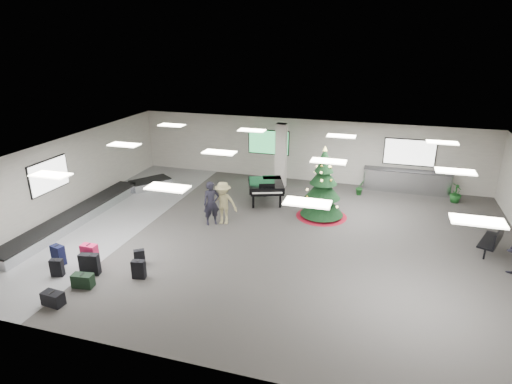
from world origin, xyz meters
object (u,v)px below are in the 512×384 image
(grand_piano, at_px, (266,186))
(bench, at_px, (494,238))
(potted_plant_left, at_px, (360,187))
(christmas_tree, at_px, (323,193))
(pink_suitcase, at_px, (90,256))
(service_counter, at_px, (406,181))
(potted_plant_right, at_px, (456,193))
(traveler_a, at_px, (211,203))
(traveler_b, at_px, (223,203))
(baggage_carousel, at_px, (93,209))

(grand_piano, bearing_deg, bench, -34.45)
(potted_plant_left, bearing_deg, christmas_tree, -113.71)
(pink_suitcase, bearing_deg, service_counter, 46.18)
(pink_suitcase, distance_m, bench, 13.75)
(service_counter, xyz_separation_m, grand_piano, (-6.13, -3.34, 0.25))
(grand_piano, xyz_separation_m, potted_plant_right, (8.27, 2.52, -0.35))
(service_counter, xyz_separation_m, potted_plant_right, (2.13, -0.81, -0.10))
(traveler_a, bearing_deg, potted_plant_left, 8.19)
(service_counter, relative_size, grand_piano, 1.72)
(bench, distance_m, traveler_b, 9.91)
(service_counter, height_order, potted_plant_left, service_counter)
(bench, height_order, potted_plant_left, bench)
(grand_piano, height_order, traveler_a, traveler_a)
(traveler_b, bearing_deg, bench, -3.57)
(service_counter, distance_m, traveler_b, 9.36)
(baggage_carousel, xyz_separation_m, traveler_b, (5.69, 0.71, 0.67))
(christmas_tree, height_order, potted_plant_left, christmas_tree)
(bench, bearing_deg, potted_plant_right, 119.68)
(bench, relative_size, potted_plant_left, 2.24)
(traveler_a, bearing_deg, baggage_carousel, 150.45)
(christmas_tree, xyz_separation_m, bench, (6.21, -1.47, -0.48))
(christmas_tree, bearing_deg, grand_piano, 162.54)
(christmas_tree, relative_size, traveler_b, 1.74)
(pink_suitcase, distance_m, traveler_a, 5.02)
(christmas_tree, distance_m, potted_plant_left, 3.44)
(service_counter, bearing_deg, potted_plant_right, -20.83)
(service_counter, height_order, traveler_b, traveler_b)
(christmas_tree, distance_m, potted_plant_right, 6.55)
(grand_piano, relative_size, bench, 1.41)
(pink_suitcase, relative_size, potted_plant_left, 1.11)
(service_counter, bearing_deg, grand_piano, -151.46)
(potted_plant_right, bearing_deg, baggage_carousel, -158.43)
(baggage_carousel, bearing_deg, traveler_a, 5.47)
(pink_suitcase, relative_size, traveler_b, 0.47)
(baggage_carousel, bearing_deg, potted_plant_right, 21.57)
(christmas_tree, relative_size, traveler_a, 1.70)
(traveler_a, relative_size, potted_plant_right, 2.00)
(bench, xyz_separation_m, traveler_b, (-9.90, -0.38, 0.31))
(christmas_tree, relative_size, potted_plant_left, 4.09)
(christmas_tree, distance_m, traveler_b, 4.13)
(grand_piano, bearing_deg, potted_plant_right, -2.92)
(baggage_carousel, distance_m, christmas_tree, 9.76)
(pink_suitcase, xyz_separation_m, potted_plant_right, (12.23, 9.73, 0.04))
(service_counter, bearing_deg, baggage_carousel, -152.33)
(pink_suitcase, bearing_deg, baggage_carousel, 125.73)
(christmas_tree, bearing_deg, baggage_carousel, -164.76)
(grand_piano, bearing_deg, potted_plant_left, 9.25)
(bench, bearing_deg, baggage_carousel, -153.62)
(baggage_carousel, bearing_deg, grand_piano, 26.86)
(traveler_a, xyz_separation_m, potted_plant_right, (9.71, 5.42, -0.45))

